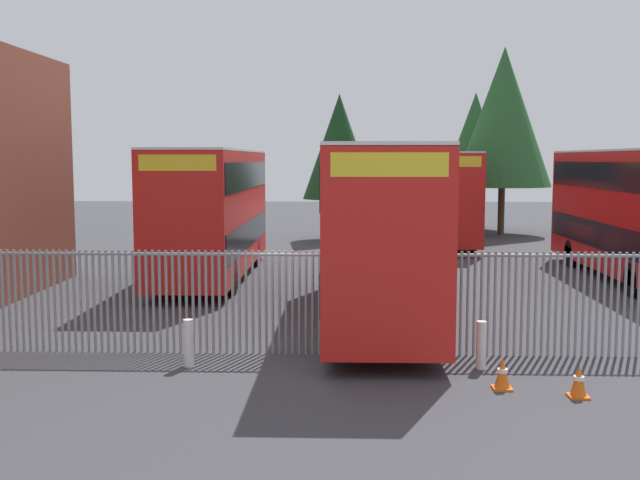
{
  "coord_description": "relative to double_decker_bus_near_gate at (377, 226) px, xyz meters",
  "views": [
    {
      "loc": [
        0.65,
        -15.71,
        4.1
      ],
      "look_at": [
        0.0,
        4.0,
        2.0
      ],
      "focal_mm": 42.76,
      "sensor_mm": 36.0,
      "label": 1
    }
  ],
  "objects": [
    {
      "name": "double_decker_bus_behind_fence_right",
      "position": [
        8.95,
        6.9,
        0.0
      ],
      "size": [
        2.54,
        10.81,
        4.42
      ],
      "color": "#B70C0C",
      "rests_on": "ground"
    },
    {
      "name": "bollard_center_front",
      "position": [
        1.88,
        -4.49,
        -1.95
      ],
      "size": [
        0.2,
        0.2,
        0.95
      ],
      "primitive_type": "cylinder",
      "color": "silver",
      "rests_on": "ground"
    },
    {
      "name": "tree_mid_row",
      "position": [
        -1.1,
        19.41,
        2.29
      ],
      "size": [
        3.67,
        3.67,
        7.35
      ],
      "color": "#4C3823",
      "rests_on": "ground"
    },
    {
      "name": "traffic_cone_mid_forecourt",
      "position": [
        3.24,
        -6.25,
        -2.13
      ],
      "size": [
        0.34,
        0.34,
        0.59
      ],
      "color": "orange",
      "rests_on": "ground"
    },
    {
      "name": "palisade_fence",
      "position": [
        -1.82,
        -3.47,
        -1.24
      ],
      "size": [
        15.45,
        0.14,
        2.35
      ],
      "color": "gray",
      "rests_on": "ground"
    },
    {
      "name": "double_decker_bus_near_gate",
      "position": [
        0.0,
        0.0,
        0.0
      ],
      "size": [
        2.54,
        10.81,
        4.42
      ],
      "color": "red",
      "rests_on": "ground"
    },
    {
      "name": "bollard_near_left",
      "position": [
        -3.89,
        -4.51,
        -1.95
      ],
      "size": [
        0.2,
        0.2,
        0.95
      ],
      "primitive_type": "cylinder",
      "color": "silver",
      "rests_on": "ground"
    },
    {
      "name": "ground_plane",
      "position": [
        -1.45,
        4.53,
        -2.42
      ],
      "size": [
        100.0,
        100.0,
        0.0
      ],
      "primitive_type": "plane",
      "color": "#3D3D42"
    },
    {
      "name": "tree_tall_back",
      "position": [
        7.71,
        22.56,
        3.91
      ],
      "size": [
        5.22,
        5.22,
        10.08
      ],
      "color": "#4C3823",
      "rests_on": "ground"
    },
    {
      "name": "tree_short_side",
      "position": [
        6.79,
        25.94,
        2.82
      ],
      "size": [
        3.78,
        3.78,
        7.96
      ],
      "color": "#4C3823",
      "rests_on": "ground"
    },
    {
      "name": "double_decker_bus_far_back",
      "position": [
        3.72,
        17.74,
        0.0
      ],
      "size": [
        2.54,
        10.81,
        4.42
      ],
      "color": "red",
      "rests_on": "ground"
    },
    {
      "name": "traffic_cone_by_gate",
      "position": [
        2.02,
        -5.82,
        -2.13
      ],
      "size": [
        0.34,
        0.34,
        0.59
      ],
      "color": "orange",
      "rests_on": "ground"
    },
    {
      "name": "double_decker_bus_behind_fence_left",
      "position": [
        -5.35,
        6.8,
        0.0
      ],
      "size": [
        2.54,
        10.81,
        4.42
      ],
      "color": "red",
      "rests_on": "ground"
    }
  ]
}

